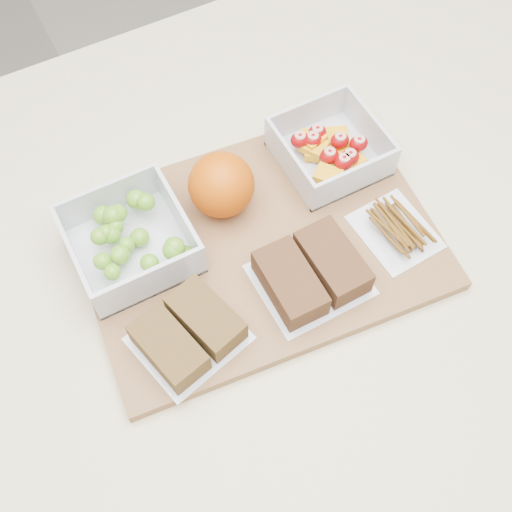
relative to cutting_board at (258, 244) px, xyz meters
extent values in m
plane|color=gray|center=(0.00, -0.02, -0.91)|extent=(4.00, 4.00, 0.00)
cube|color=beige|center=(0.00, -0.02, -0.46)|extent=(1.20, 0.90, 0.90)
cube|color=brown|center=(0.00, 0.00, 0.00)|extent=(0.45, 0.34, 0.02)
cube|color=silver|center=(-0.14, 0.06, 0.01)|extent=(0.14, 0.14, 0.01)
cube|color=silver|center=(-0.14, 0.12, 0.04)|extent=(0.14, 0.01, 0.06)
cube|color=silver|center=(-0.14, -0.01, 0.04)|extent=(0.14, 0.01, 0.06)
cube|color=silver|center=(-0.08, 0.06, 0.04)|extent=(0.01, 0.12, 0.06)
cube|color=silver|center=(-0.21, 0.06, 0.04)|extent=(0.01, 0.12, 0.06)
sphere|color=#5F9F21|center=(-0.16, 0.04, 0.03)|extent=(0.02, 0.02, 0.02)
sphere|color=#5F9F21|center=(-0.18, 0.04, 0.04)|extent=(0.02, 0.02, 0.02)
sphere|color=#5F9F21|center=(-0.15, 0.09, 0.04)|extent=(0.02, 0.02, 0.02)
sphere|color=#5F9F21|center=(-0.13, 0.06, 0.03)|extent=(0.02, 0.02, 0.02)
sphere|color=#5F9F21|center=(-0.17, 0.07, 0.04)|extent=(0.02, 0.02, 0.02)
sphere|color=#5F9F21|center=(-0.15, 0.06, 0.03)|extent=(0.02, 0.02, 0.02)
sphere|color=#5F9F21|center=(-0.16, 0.07, 0.04)|extent=(0.02, 0.02, 0.02)
sphere|color=#5F9F21|center=(-0.10, 0.02, 0.05)|extent=(0.02, 0.02, 0.02)
sphere|color=#5F9F21|center=(-0.11, 0.10, 0.04)|extent=(0.02, 0.02, 0.02)
sphere|color=#5F9F21|center=(-0.15, 0.09, 0.04)|extent=(0.02, 0.02, 0.02)
sphere|color=#5F9F21|center=(-0.17, 0.02, 0.04)|extent=(0.02, 0.02, 0.02)
sphere|color=#5F9F21|center=(-0.10, 0.09, 0.04)|extent=(0.02, 0.02, 0.02)
sphere|color=#5F9F21|center=(-0.13, 0.02, 0.03)|extent=(0.02, 0.02, 0.02)
sphere|color=#5F9F21|center=(-0.15, 0.10, 0.04)|extent=(0.02, 0.02, 0.02)
sphere|color=#5F9F21|center=(-0.16, 0.07, 0.04)|extent=(0.02, 0.02, 0.02)
sphere|color=#5F9F21|center=(-0.14, 0.09, 0.04)|extent=(0.02, 0.02, 0.02)
sphere|color=#5F9F21|center=(-0.10, 0.02, 0.04)|extent=(0.02, 0.02, 0.02)
sphere|color=#5F9F21|center=(-0.09, 0.01, 0.03)|extent=(0.02, 0.02, 0.02)
sphere|color=#5F9F21|center=(-0.15, 0.08, 0.04)|extent=(0.02, 0.02, 0.02)
sphere|color=#5F9F21|center=(-0.16, 0.04, 0.04)|extent=(0.02, 0.02, 0.02)
sphere|color=#5F9F21|center=(-0.16, 0.10, 0.04)|extent=(0.02, 0.02, 0.02)
cube|color=silver|center=(0.14, 0.07, 0.01)|extent=(0.12, 0.12, 0.00)
cube|color=silver|center=(0.14, 0.13, 0.03)|extent=(0.12, 0.00, 0.05)
cube|color=silver|center=(0.14, 0.01, 0.03)|extent=(0.12, 0.00, 0.05)
cube|color=silver|center=(0.20, 0.07, 0.03)|extent=(0.00, 0.11, 0.05)
cube|color=silver|center=(0.08, 0.07, 0.03)|extent=(0.00, 0.11, 0.05)
cube|color=orange|center=(0.14, 0.05, 0.02)|extent=(0.04, 0.04, 0.01)
cube|color=orange|center=(0.13, 0.09, 0.03)|extent=(0.04, 0.05, 0.01)
cube|color=orange|center=(0.15, 0.07, 0.02)|extent=(0.04, 0.05, 0.01)
cube|color=orange|center=(0.16, 0.08, 0.02)|extent=(0.04, 0.04, 0.01)
cube|color=orange|center=(0.12, 0.08, 0.03)|extent=(0.04, 0.04, 0.01)
cube|color=orange|center=(0.13, 0.09, 0.04)|extent=(0.03, 0.03, 0.01)
cube|color=orange|center=(0.11, 0.03, 0.03)|extent=(0.04, 0.04, 0.01)
cube|color=orange|center=(0.15, 0.04, 0.03)|extent=(0.03, 0.03, 0.01)
cube|color=orange|center=(0.13, 0.07, 0.02)|extent=(0.04, 0.04, 0.01)
ellipsoid|color=#990708|center=(0.15, 0.07, 0.04)|extent=(0.02, 0.02, 0.02)
ellipsoid|color=#990708|center=(0.15, 0.04, 0.04)|extent=(0.02, 0.02, 0.02)
ellipsoid|color=#990708|center=(0.11, 0.09, 0.04)|extent=(0.02, 0.02, 0.02)
ellipsoid|color=#990708|center=(0.17, 0.05, 0.04)|extent=(0.02, 0.02, 0.02)
ellipsoid|color=#990708|center=(0.12, 0.08, 0.04)|extent=(0.02, 0.02, 0.02)
ellipsoid|color=#990708|center=(0.14, 0.03, 0.04)|extent=(0.02, 0.02, 0.02)
ellipsoid|color=#990708|center=(0.13, 0.05, 0.04)|extent=(0.02, 0.02, 0.02)
ellipsoid|color=#990708|center=(0.13, 0.09, 0.04)|extent=(0.02, 0.02, 0.02)
sphere|color=#C64E04|center=(-0.01, 0.07, 0.05)|extent=(0.08, 0.08, 0.08)
cube|color=silver|center=(-0.13, -0.08, 0.01)|extent=(0.13, 0.13, 0.00)
cube|color=brown|center=(-0.15, -0.08, 0.03)|extent=(0.07, 0.10, 0.03)
cube|color=brown|center=(-0.10, -0.07, 0.03)|extent=(0.07, 0.10, 0.03)
cube|color=silver|center=(0.03, -0.08, 0.01)|extent=(0.12, 0.11, 0.00)
cube|color=#54341C|center=(0.00, -0.08, 0.03)|extent=(0.05, 0.10, 0.04)
cube|color=#54341C|center=(0.06, -0.08, 0.03)|extent=(0.05, 0.10, 0.04)
cube|color=silver|center=(0.15, -0.07, 0.01)|extent=(0.09, 0.10, 0.00)
camera|label=1|loc=(-0.19, -0.35, 0.68)|focal=45.00mm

